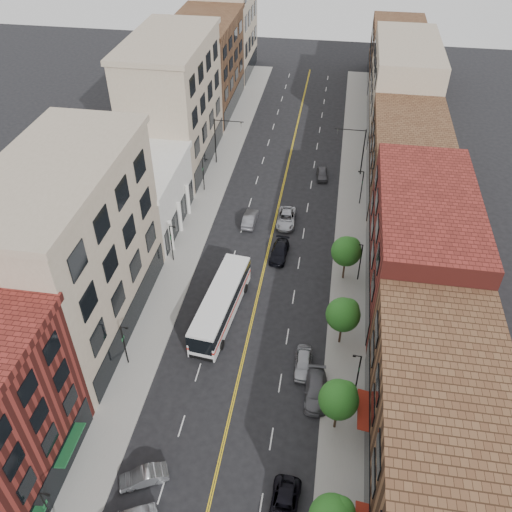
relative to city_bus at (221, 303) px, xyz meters
The scene contains 34 objects.
ground 16.25m from the city_bus, 78.11° to the right, with size 220.00×220.00×0.00m, color black.
sidewalk_left 20.42m from the city_bus, 109.16° to the left, with size 4.00×110.00×0.15m, color gray.
sidewalk_right 23.45m from the city_bus, 55.26° to the left, with size 4.00×110.00×0.15m, color gray.
bldg_l_tanoffice 15.64m from the city_bus, 168.47° to the right, with size 10.00×22.00×18.00m, color tan.
bldg_l_white 20.56m from the city_bus, 131.96° to the left, with size 10.00×14.00×8.00m, color silver.
bldg_l_far_a 35.70m from the city_bus, 113.00° to the left, with size 10.00×20.00×18.00m, color tan.
bldg_l_far_b 54.26m from the city_bus, 104.68° to the left, with size 10.00×20.00×15.00m, color brown.
bldg_l_far_c 71.98m from the city_bus, 101.02° to the left, with size 10.00×16.00×20.00m, color tan.
bldg_r_near 25.92m from the city_bus, 37.84° to the right, with size 10.00×26.00×10.00m, color brown.
bldg_r_mid 22.29m from the city_bus, 22.00° to the left, with size 10.00×22.00×12.00m, color maroon.
bldg_r_far_a 35.72m from the city_bus, 55.17° to the left, with size 10.00×20.00×10.00m, color brown.
bldg_r_far_b 54.40m from the city_bus, 67.96° to the left, with size 10.00×22.00×14.00m, color tan.
bldg_r_far_c 73.18m from the city_bus, 73.86° to the left, with size 10.00×18.00×11.00m, color brown.
tree_r_1 17.43m from the city_bus, 42.67° to the right, with size 3.40×3.40×5.59m.
tree_r_2 13.01m from the city_bus, ahead, with size 3.40×3.40×5.59m.
tree_r_3 15.33m from the city_bus, 33.08° to the left, with size 3.40×3.40×5.59m.
lamp_l_0 25.00m from the city_bus, 107.78° to the right, with size 0.81×0.55×5.05m.
lamp_l_1 10.95m from the city_bus, 134.40° to the right, with size 0.81×0.55×5.05m.
lamp_l_2 11.25m from the city_bus, 132.89° to the left, with size 0.81×0.55×5.05m.
lamp_l_3 25.40m from the city_bus, 107.49° to the left, with size 0.81×0.55×5.05m.
lamp_r_1 16.30m from the city_bus, 28.62° to the right, with size 0.81×0.55×5.05m.
lamp_r_2 16.50m from the city_bus, 29.91° to the left, with size 0.81×0.55×5.05m.
lamp_r_3 28.13m from the city_bus, 59.47° to the left, with size 0.81×0.55×5.05m.
signal_mast_left 33.06m from the city_bus, 102.16° to the left, with size 4.49×0.18×7.20m.
signal_mast_right 35.07m from the city_bus, 67.12° to the left, with size 4.49×0.18×7.20m.
city_bus is the anchor object (origin of this frame).
car_angle_b 19.38m from the city_bus, 96.76° to the right, with size 1.38×3.96×1.30m, color #9C9EA3.
car_parked_near 21.77m from the city_bus, 65.17° to the right, with size 2.21×4.80×1.33m, color black.
car_parked_mid 13.84m from the city_bus, 38.95° to the right, with size 2.04×5.02×1.46m, color #535358.
car_parked_far 10.95m from the city_bus, 31.26° to the right, with size 1.73×4.30×1.47m, color #9C9EA4.
car_lane_behind 17.37m from the city_bus, 89.60° to the left, with size 1.55×4.45×1.47m, color #525358.
car_lane_a 12.19m from the city_bus, 66.56° to the left, with size 1.95×4.80×1.39m, color black.
car_lane_b 18.88m from the city_bus, 75.16° to the left, with size 2.40×5.21×1.45m, color #B2B4BA.
car_lane_c 31.75m from the city_bus, 74.04° to the left, with size 1.60×3.97×1.35m, color #47464B.
Camera 1 is at (6.88, -24.10, 41.73)m, focal length 38.00 mm.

